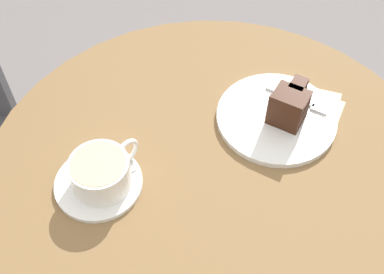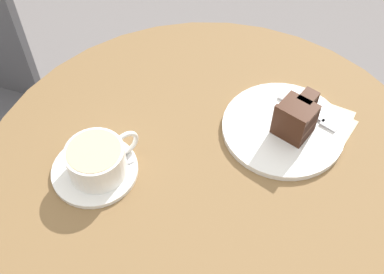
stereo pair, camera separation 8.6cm
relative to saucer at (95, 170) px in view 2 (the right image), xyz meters
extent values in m
cylinder|color=brown|center=(0.16, -0.13, -0.02)|extent=(0.85, 0.85, 0.03)
cylinder|color=silver|center=(0.16, -0.13, -0.36)|extent=(0.07, 0.07, 0.65)
cylinder|color=white|center=(0.00, 0.00, 0.00)|extent=(0.15, 0.15, 0.01)
cylinder|color=white|center=(0.00, -0.01, 0.03)|extent=(0.10, 0.10, 0.06)
cylinder|color=#D6B789|center=(0.00, -0.01, 0.06)|extent=(0.09, 0.09, 0.00)
torus|color=white|center=(0.06, -0.01, 0.03)|extent=(0.06, 0.01, 0.06)
cube|color=silver|center=(0.04, 0.02, 0.01)|extent=(0.05, 0.08, 0.00)
ellipsoid|color=silver|center=(0.06, -0.02, 0.01)|extent=(0.02, 0.02, 0.00)
cylinder|color=white|center=(0.33, -0.14, 0.00)|extent=(0.23, 0.23, 0.01)
cube|color=black|center=(0.34, -0.16, 0.02)|extent=(0.07, 0.07, 0.03)
cube|color=black|center=(0.37, -0.15, 0.02)|extent=(0.04, 0.04, 0.03)
cube|color=#381C0F|center=(0.34, -0.16, 0.04)|extent=(0.07, 0.07, 0.01)
cube|color=#381C0F|center=(0.37, -0.15, 0.04)|extent=(0.04, 0.04, 0.01)
cube|color=black|center=(0.34, -0.16, 0.05)|extent=(0.07, 0.07, 0.03)
cube|color=black|center=(0.37, -0.15, 0.05)|extent=(0.04, 0.04, 0.03)
cube|color=#381C0F|center=(0.34, -0.16, 0.07)|extent=(0.07, 0.07, 0.01)
cube|color=#381C0F|center=(0.37, -0.15, 0.07)|extent=(0.04, 0.04, 0.01)
cube|color=#381C0F|center=(0.31, -0.16, 0.04)|extent=(0.02, 0.06, 0.07)
cube|color=silver|center=(0.39, -0.13, 0.01)|extent=(0.03, 0.10, 0.00)
cube|color=silver|center=(0.40, -0.19, 0.01)|extent=(0.03, 0.04, 0.00)
cube|color=beige|center=(0.38, -0.18, 0.00)|extent=(0.15, 0.15, 0.00)
cube|color=beige|center=(0.40, -0.17, 0.00)|extent=(0.15, 0.15, 0.00)
cylinder|color=#4C4C51|center=(0.05, 0.46, -0.48)|extent=(0.02, 0.02, 0.46)
camera|label=1|loc=(-0.23, -0.43, 0.71)|focal=45.00mm
camera|label=2|loc=(-0.17, -0.49, 0.71)|focal=45.00mm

